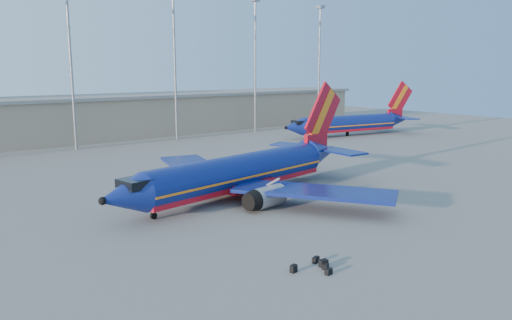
# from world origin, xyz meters

# --- Properties ---
(ground) EXTENTS (220.00, 220.00, 0.00)m
(ground) POSITION_xyz_m (0.00, 0.00, 0.00)
(ground) COLOR slate
(ground) RESTS_ON ground
(terminal_building) EXTENTS (122.00, 16.00, 8.50)m
(terminal_building) POSITION_xyz_m (10.00, 58.00, 4.32)
(terminal_building) COLOR gray
(terminal_building) RESTS_ON ground
(light_mast_row) EXTENTS (101.60, 1.60, 28.65)m
(light_mast_row) POSITION_xyz_m (5.00, 46.00, 17.55)
(light_mast_row) COLOR gray
(light_mast_row) RESTS_ON ground
(aircraft_main) EXTENTS (35.93, 34.34, 12.21)m
(aircraft_main) POSITION_xyz_m (-1.81, 2.33, 2.61)
(aircraft_main) COLOR navy
(aircraft_main) RESTS_ON ground
(aircraft_second) EXTENTS (32.83, 13.53, 11.21)m
(aircraft_second) POSITION_xyz_m (46.18, 27.99, 2.57)
(aircraft_second) COLOR navy
(aircraft_second) RESTS_ON ground
(luggage_pile) EXTENTS (3.06, 2.49, 0.53)m
(luggage_pile) POSITION_xyz_m (-10.41, -17.26, 0.24)
(luggage_pile) COLOR black
(luggage_pile) RESTS_ON ground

